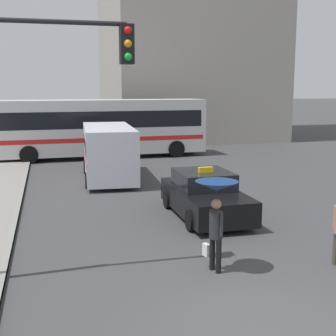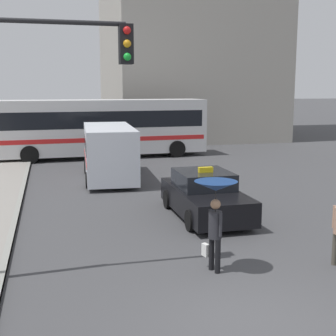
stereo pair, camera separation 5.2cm
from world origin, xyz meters
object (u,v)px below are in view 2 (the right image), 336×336
Objects in this scene: city_bus at (100,126)px; traffic_light at (39,93)px; pedestrian_with_umbrella at (215,202)px; taxi at (205,196)px; ambulance_van at (109,150)px.

traffic_light reaches higher than city_bus.
pedestrian_with_umbrella is (0.57, -17.53, -0.26)m from city_bus.
city_bus is 2.20× the size of traffic_light.
taxi is 0.76× the size of traffic_light.
city_bus is (-1.78, 13.29, 1.17)m from taxi.
ambulance_van is at bearing 75.57° from traffic_light.
ambulance_van is 10.84m from traffic_light.
pedestrian_with_umbrella is at bearing 98.01° from ambulance_van.
taxi is 0.34× the size of city_bus.
traffic_light is (-2.62, -10.20, 2.54)m from ambulance_van.
ambulance_van reaches higher than pedestrian_with_umbrella.
pedestrian_with_umbrella is 4.25m from traffic_light.
traffic_light reaches higher than pedestrian_with_umbrella.
traffic_light is at bearing 61.28° from pedestrian_with_umbrella.
traffic_light is at bearing 78.91° from ambulance_van.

